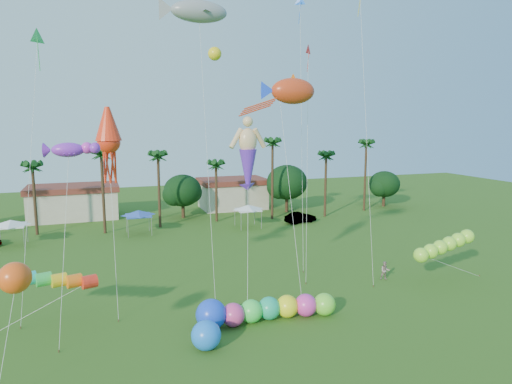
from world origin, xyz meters
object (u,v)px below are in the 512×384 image
object	(u,v)px
blue_ball	(206,335)
car_b	(300,217)
spectator_b	(385,271)
caterpillar_inflatable	(262,310)

from	to	relation	value
blue_ball	car_b	bearing A→B (deg)	56.09
spectator_b	blue_ball	world-z (taller)	blue_ball
car_b	spectator_b	size ratio (longest dim) A/B	2.69
car_b	blue_ball	world-z (taller)	blue_ball
car_b	caterpillar_inflatable	bearing A→B (deg)	139.27
spectator_b	caterpillar_inflatable	xyz separation A→B (m)	(-13.26, -4.45, 0.05)
caterpillar_inflatable	blue_ball	bearing A→B (deg)	-148.14
car_b	caterpillar_inflatable	world-z (taller)	caterpillar_inflatable
car_b	spectator_b	distance (m)	23.66
car_b	spectator_b	xyz separation A→B (m)	(-2.64, -23.51, 0.09)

